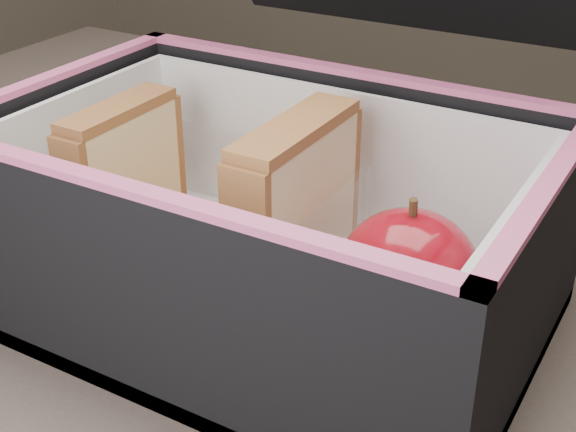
# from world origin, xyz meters

# --- Properties ---
(kitchen_table) EXTENTS (1.20, 0.80, 0.75)m
(kitchen_table) POSITION_xyz_m (0.00, 0.00, 0.66)
(kitchen_table) COLOR #64544C
(kitchen_table) RESTS_ON ground
(lunch_bag) EXTENTS (0.32, 0.36, 0.28)m
(lunch_bag) POSITION_xyz_m (-0.04, -0.04, 0.82)
(lunch_bag) COLOR black
(lunch_bag) RESTS_ON kitchen_table
(plastic_tub) EXTENTS (0.17, 0.12, 0.07)m
(plastic_tub) POSITION_xyz_m (-0.08, -0.05, 0.80)
(plastic_tub) COLOR white
(plastic_tub) RESTS_ON lunch_bag
(sandwich_left) EXTENTS (0.02, 0.09, 0.10)m
(sandwich_left) POSITION_xyz_m (-0.14, -0.05, 0.82)
(sandwich_left) COLOR #D6B588
(sandwich_left) RESTS_ON plastic_tub
(sandwich_right) EXTENTS (0.03, 0.10, 0.11)m
(sandwich_right) POSITION_xyz_m (-0.02, -0.05, 0.82)
(sandwich_right) COLOR #D6B588
(sandwich_right) RESTS_ON plastic_tub
(carrot_sticks) EXTENTS (0.05, 0.15, 0.03)m
(carrot_sticks) POSITION_xyz_m (-0.08, -0.05, 0.78)
(carrot_sticks) COLOR orange
(carrot_sticks) RESTS_ON plastic_tub
(paper_napkin) EXTENTS (0.09, 0.09, 0.01)m
(paper_napkin) POSITION_xyz_m (0.06, -0.05, 0.77)
(paper_napkin) COLOR white
(paper_napkin) RESTS_ON lunch_bag
(red_apple) EXTENTS (0.09, 0.09, 0.08)m
(red_apple) POSITION_xyz_m (0.06, -0.05, 0.81)
(red_apple) COLOR #7B000C
(red_apple) RESTS_ON paper_napkin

